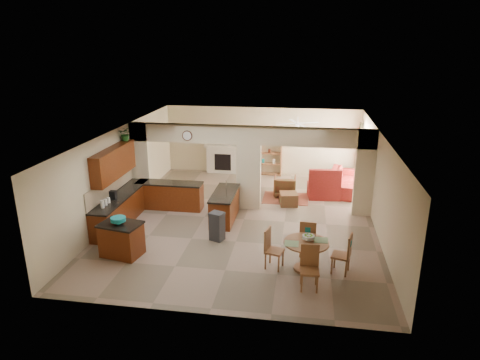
% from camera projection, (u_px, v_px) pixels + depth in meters
% --- Properties ---
extents(floor, '(10.00, 10.00, 0.00)m').
position_uv_depth(floor, '(244.00, 219.00, 13.54)').
color(floor, gray).
rests_on(floor, ground).
extents(ceiling, '(10.00, 10.00, 0.00)m').
position_uv_depth(ceiling, '(244.00, 132.00, 12.67)').
color(ceiling, white).
rests_on(ceiling, wall_back).
extents(wall_back, '(8.00, 0.00, 8.00)m').
position_uv_depth(wall_back, '(262.00, 141.00, 17.80)').
color(wall_back, beige).
rests_on(wall_back, floor).
extents(wall_front, '(8.00, 0.00, 8.00)m').
position_uv_depth(wall_front, '(207.00, 254.00, 8.41)').
color(wall_front, beige).
rests_on(wall_front, floor).
extents(wall_left, '(0.00, 10.00, 10.00)m').
position_uv_depth(wall_left, '(121.00, 171.00, 13.69)').
color(wall_left, beige).
rests_on(wall_left, floor).
extents(wall_right, '(0.00, 10.00, 10.00)m').
position_uv_depth(wall_right, '(379.00, 184.00, 12.52)').
color(wall_right, beige).
rests_on(wall_right, floor).
extents(partition_left_pier, '(0.60, 0.25, 2.80)m').
position_uv_depth(partition_left_pier, '(141.00, 163.00, 14.58)').
color(partition_left_pier, beige).
rests_on(partition_left_pier, floor).
extents(partition_center_pier, '(0.80, 0.25, 2.20)m').
position_uv_depth(partition_center_pier, '(249.00, 177.00, 14.13)').
color(partition_center_pier, beige).
rests_on(partition_center_pier, floor).
extents(partition_right_pier, '(0.60, 0.25, 2.80)m').
position_uv_depth(partition_right_pier, '(364.00, 173.00, 13.50)').
color(partition_right_pier, beige).
rests_on(partition_right_pier, floor).
extents(partition_header, '(8.00, 0.25, 0.60)m').
position_uv_depth(partition_header, '(249.00, 135.00, 13.70)').
color(partition_header, beige).
rests_on(partition_header, partition_center_pier).
extents(kitchen_counter, '(2.52, 3.29, 1.48)m').
position_uv_depth(kitchen_counter, '(142.00, 203.00, 13.64)').
color(kitchen_counter, '#3D1507').
rests_on(kitchen_counter, floor).
extents(upper_cabinets, '(0.35, 2.40, 0.90)m').
position_uv_depth(upper_cabinets, '(114.00, 163.00, 12.75)').
color(upper_cabinets, '#3D1507').
rests_on(upper_cabinets, wall_left).
extents(peninsula, '(0.70, 1.85, 0.91)m').
position_uv_depth(peninsula, '(225.00, 206.00, 13.38)').
color(peninsula, '#3D1507').
rests_on(peninsula, floor).
extents(wall_clock, '(0.34, 0.03, 0.34)m').
position_uv_depth(wall_clock, '(187.00, 136.00, 13.87)').
color(wall_clock, '#4B2619').
rests_on(wall_clock, partition_header).
extents(rug, '(1.60, 1.30, 0.01)m').
position_uv_depth(rug, '(286.00, 198.00, 15.33)').
color(rug, '#994637').
rests_on(rug, floor).
extents(fireplace, '(1.60, 0.35, 1.20)m').
position_uv_depth(fireplace, '(223.00, 159.00, 18.12)').
color(fireplace, beige).
rests_on(fireplace, floor).
extents(shelving_unit, '(1.00, 0.32, 1.80)m').
position_uv_depth(shelving_unit, '(269.00, 154.00, 17.73)').
color(shelving_unit, '#8F5C31').
rests_on(shelving_unit, floor).
extents(window_a, '(0.02, 0.90, 1.90)m').
position_uv_depth(window_a, '(367.00, 168.00, 14.74)').
color(window_a, white).
rests_on(window_a, wall_right).
extents(window_b, '(0.02, 0.90, 1.90)m').
position_uv_depth(window_b, '(362.00, 156.00, 16.34)').
color(window_b, white).
rests_on(window_b, wall_right).
extents(glazed_door, '(0.02, 0.70, 2.10)m').
position_uv_depth(glazed_door, '(364.00, 165.00, 15.59)').
color(glazed_door, white).
rests_on(glazed_door, wall_right).
extents(drape_a_left, '(0.10, 0.28, 2.30)m').
position_uv_depth(drape_a_left, '(369.00, 173.00, 14.18)').
color(drape_a_left, '#3B2117').
rests_on(drape_a_left, wall_right).
extents(drape_a_right, '(0.10, 0.28, 2.30)m').
position_uv_depth(drape_a_right, '(364.00, 163.00, 15.31)').
color(drape_a_right, '#3B2117').
rests_on(drape_a_right, wall_right).
extents(drape_b_left, '(0.10, 0.28, 2.30)m').
position_uv_depth(drape_b_left, '(363.00, 160.00, 15.78)').
color(drape_b_left, '#3B2117').
rests_on(drape_b_left, wall_right).
extents(drape_b_right, '(0.10, 0.28, 2.30)m').
position_uv_depth(drape_b_right, '(359.00, 152.00, 16.91)').
color(drape_b_right, '#3B2117').
rests_on(drape_b_right, wall_right).
extents(ceiling_fan, '(1.00, 1.00, 0.10)m').
position_uv_depth(ceiling_fan, '(298.00, 123.00, 15.34)').
color(ceiling_fan, white).
rests_on(ceiling_fan, ceiling).
extents(kitchen_island, '(1.16, 0.92, 0.90)m').
position_uv_depth(kitchen_island, '(122.00, 239.00, 11.16)').
color(kitchen_island, '#3D1507').
rests_on(kitchen_island, floor).
extents(teal_bowl, '(0.39, 0.39, 0.18)m').
position_uv_depth(teal_bowl, '(118.00, 221.00, 10.97)').
color(teal_bowl, teal).
rests_on(teal_bowl, kitchen_island).
extents(trash_can, '(0.45, 0.42, 0.77)m').
position_uv_depth(trash_can, '(217.00, 227.00, 12.03)').
color(trash_can, '#2A2A2C').
rests_on(trash_can, floor).
extents(dining_table, '(1.11, 1.11, 0.75)m').
position_uv_depth(dining_table, '(306.00, 251.00, 10.42)').
color(dining_table, '#8F5C31').
rests_on(dining_table, floor).
extents(fruit_bowl, '(0.30, 0.30, 0.16)m').
position_uv_depth(fruit_bowl, '(308.00, 238.00, 10.38)').
color(fruit_bowl, '#65B426').
rests_on(fruit_bowl, dining_table).
extents(sofa, '(2.65, 1.37, 0.74)m').
position_uv_depth(sofa, '(344.00, 181.00, 16.08)').
color(sofa, maroon).
rests_on(sofa, floor).
extents(chaise, '(1.21, 1.03, 0.45)m').
position_uv_depth(chaise, '(324.00, 191.00, 15.42)').
color(chaise, maroon).
rests_on(chaise, floor).
extents(armchair, '(0.80, 0.82, 0.73)m').
position_uv_depth(armchair, '(285.00, 186.00, 15.51)').
color(armchair, maroon).
rests_on(armchair, floor).
extents(ottoman, '(0.68, 0.68, 0.43)m').
position_uv_depth(ottoman, '(289.00, 199.00, 14.66)').
color(ottoman, maroon).
rests_on(ottoman, floor).
extents(plant, '(0.43, 0.38, 0.44)m').
position_uv_depth(plant, '(125.00, 134.00, 13.47)').
color(plant, '#184512').
rests_on(plant, upper_cabinets).
extents(chair_north, '(0.45, 0.45, 1.02)m').
position_uv_depth(chair_north, '(308.00, 237.00, 11.03)').
color(chair_north, '#8F5C31').
rests_on(chair_north, floor).
extents(chair_east, '(0.51, 0.51, 1.02)m').
position_uv_depth(chair_east, '(345.00, 252.00, 10.24)').
color(chair_east, '#8F5C31').
rests_on(chair_east, floor).
extents(chair_south, '(0.44, 0.44, 1.02)m').
position_uv_depth(chair_south, '(310.00, 265.00, 9.67)').
color(chair_south, '#8F5C31').
rests_on(chair_south, floor).
extents(chair_west, '(0.51, 0.51, 1.02)m').
position_uv_depth(chair_west, '(271.00, 247.00, 10.53)').
color(chair_west, '#8F5C31').
rests_on(chair_west, floor).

